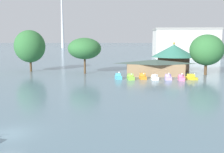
# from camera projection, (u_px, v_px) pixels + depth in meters

# --- Properties ---
(ground_plane) EXTENTS (2000.00, 2000.00, 0.00)m
(ground_plane) POSITION_uv_depth(u_px,v_px,m) (9.00, 134.00, 23.67)
(ground_plane) COLOR slate
(pedal_boat_cyan) EXTENTS (1.82, 2.62, 1.86)m
(pedal_boat_cyan) POSITION_uv_depth(u_px,v_px,m) (118.00, 77.00, 57.91)
(pedal_boat_cyan) COLOR #4CB7CC
(pedal_boat_cyan) RESTS_ON ground
(pedal_boat_lime) EXTENTS (1.77, 3.03, 1.58)m
(pedal_boat_lime) POSITION_uv_depth(u_px,v_px,m) (131.00, 77.00, 57.15)
(pedal_boat_lime) COLOR #8CCC3F
(pedal_boat_lime) RESTS_ON ground
(pedal_boat_orange) EXTENTS (1.72, 2.65, 1.58)m
(pedal_boat_orange) POSITION_uv_depth(u_px,v_px,m) (143.00, 77.00, 57.83)
(pedal_boat_orange) COLOR orange
(pedal_boat_orange) RESTS_ON ground
(pedal_boat_white) EXTENTS (1.62, 2.23, 1.47)m
(pedal_boat_white) POSITION_uv_depth(u_px,v_px,m) (155.00, 78.00, 56.97)
(pedal_boat_white) COLOR white
(pedal_boat_white) RESTS_ON ground
(pedal_boat_lavender) EXTENTS (1.72, 2.89, 1.78)m
(pedal_boat_lavender) POSITION_uv_depth(u_px,v_px,m) (168.00, 77.00, 57.10)
(pedal_boat_lavender) COLOR #B299D8
(pedal_boat_lavender) RESTS_ON ground
(pedal_boat_pink) EXTENTS (1.50, 2.40, 1.77)m
(pedal_boat_pink) POSITION_uv_depth(u_px,v_px,m) (181.00, 78.00, 56.05)
(pedal_boat_pink) COLOR pink
(pedal_boat_pink) RESTS_ON ground
(pedal_boat_yellow) EXTENTS (2.37, 3.09, 1.60)m
(pedal_boat_yellow) POSITION_uv_depth(u_px,v_px,m) (191.00, 77.00, 57.40)
(pedal_boat_yellow) COLOR yellow
(pedal_boat_yellow) RESTS_ON ground
(boathouse) EXTENTS (15.55, 7.09, 4.13)m
(boathouse) POSITION_uv_depth(u_px,v_px,m) (155.00, 67.00, 63.69)
(boathouse) COLOR #9E7F5B
(boathouse) RESTS_ON ground
(green_roof_pavilion) EXTENTS (12.95, 12.95, 8.54)m
(green_roof_pavilion) POSITION_uv_depth(u_px,v_px,m) (174.00, 56.00, 72.43)
(green_roof_pavilion) COLOR brown
(green_roof_pavilion) RESTS_ON ground
(shoreline_tree_tall_left) EXTENTS (8.74, 8.74, 12.02)m
(shoreline_tree_tall_left) POSITION_uv_depth(u_px,v_px,m) (30.00, 46.00, 70.84)
(shoreline_tree_tall_left) COLOR brown
(shoreline_tree_tall_left) RESTS_ON ground
(shoreline_tree_mid) EXTENTS (9.03, 9.03, 9.76)m
(shoreline_tree_mid) POSITION_uv_depth(u_px,v_px,m) (85.00, 49.00, 66.47)
(shoreline_tree_mid) COLOR brown
(shoreline_tree_mid) RESTS_ON ground
(shoreline_tree_right) EXTENTS (8.63, 8.63, 10.64)m
(shoreline_tree_right) POSITION_uv_depth(u_px,v_px,m) (207.00, 50.00, 64.01)
(shoreline_tree_right) COLOR brown
(shoreline_tree_right) RESTS_ON ground
(background_building_block) EXTENTS (31.99, 16.23, 15.31)m
(background_building_block) POSITION_uv_depth(u_px,v_px,m) (185.00, 43.00, 126.83)
(background_building_block) COLOR silver
(background_building_block) RESTS_ON ground
(distant_broadcast_tower) EXTENTS (5.79, 5.79, 146.10)m
(distant_broadcast_tower) POSITION_uv_depth(u_px,v_px,m) (62.00, 0.00, 306.41)
(distant_broadcast_tower) COLOR silver
(distant_broadcast_tower) RESTS_ON ground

